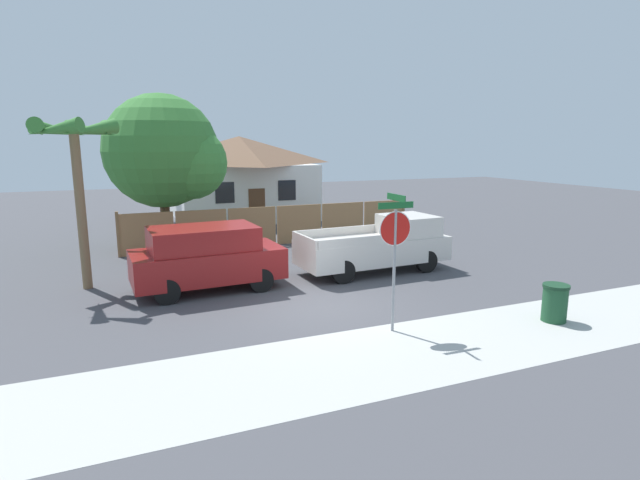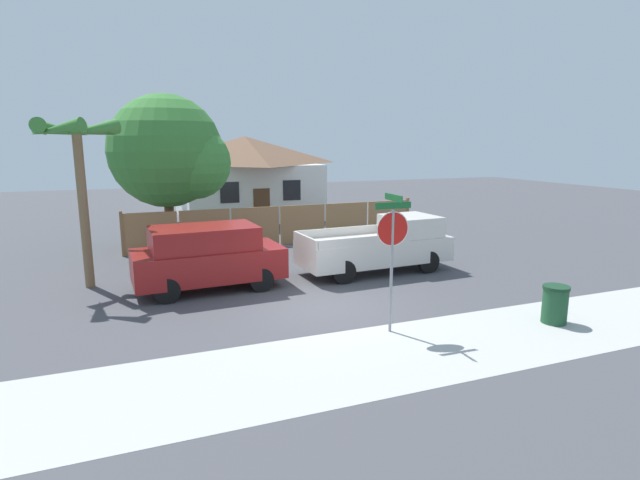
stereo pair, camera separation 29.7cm
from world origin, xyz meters
name	(u,v)px [view 1 (the left image)]	position (x,y,z in m)	size (l,w,h in m)	color
ground_plane	(320,305)	(0.00, 0.00, 0.00)	(80.00, 80.00, 0.00)	#47474C
sidewalk_strip	(386,356)	(0.00, -3.60, 0.00)	(36.00, 3.20, 0.01)	#B2B2AD
wooden_fence	(276,225)	(1.44, 8.49, 0.85)	(13.03, 0.12, 1.80)	#997047
house	(240,175)	(2.03, 17.40, 2.48)	(8.22, 7.87, 4.79)	white
oak_tree	(168,154)	(-2.85, 9.73, 3.96)	(4.95, 4.72, 6.43)	brown
palm_tree	(75,144)	(-6.01, 4.30, 4.39)	(2.54, 2.74, 5.12)	brown
red_suv	(207,256)	(-2.60, 2.70, 1.05)	(4.54, 2.26, 1.96)	maroon
orange_pickup	(379,245)	(3.35, 2.72, 0.91)	(5.37, 2.24, 1.89)	silver
stop_sign	(395,239)	(0.87, -2.41, 2.24)	(0.91, 0.81, 3.28)	gray
trash_bin	(555,303)	(4.98, -3.39, 0.48)	(0.64, 0.64, 0.96)	#1E4C2D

